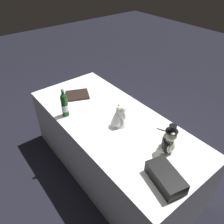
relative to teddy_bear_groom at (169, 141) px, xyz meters
The scene contains 8 objects.
ground_plane 1.06m from the teddy_bear_groom, ahead, with size 12.00×12.00×0.00m, color black.
reception_table 0.80m from the teddy_bear_groom, ahead, with size 2.03×0.90×0.72m, color white.
teddy_bear_groom is the anchor object (origin of this frame).
teddy_bear_bride 0.53m from the teddy_bear_groom, 10.98° to the left, with size 0.15×0.19×0.23m.
champagne_bottle 1.08m from the teddy_bear_groom, 23.48° to the left, with size 0.07×0.07×0.32m.
signing_pen 0.29m from the teddy_bear_groom, 42.77° to the right, with size 0.14×0.07×0.01m.
gift_case_black 0.33m from the teddy_bear_groom, 127.57° to the left, with size 0.35×0.24×0.10m.
guestbook 1.26m from the teddy_bear_groom, ahead, with size 0.22×0.26×0.02m, color black.
Camera 1 is at (-1.38, 1.09, 2.13)m, focal length 35.32 mm.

